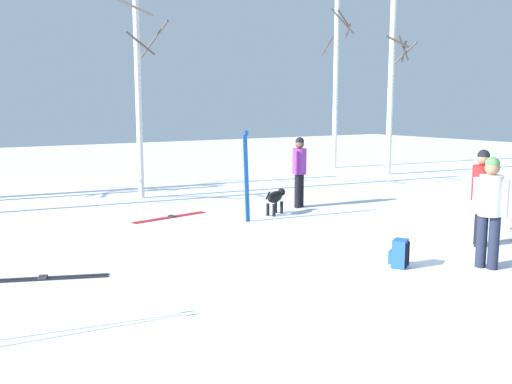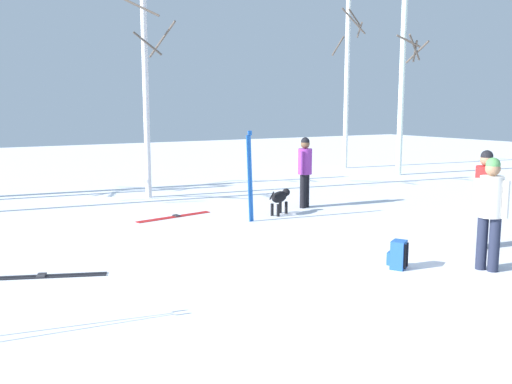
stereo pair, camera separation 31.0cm
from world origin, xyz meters
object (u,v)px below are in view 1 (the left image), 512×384
at_px(birch_tree_6, 392,76).
at_px(person_2, 299,167).
at_px(backpack_0, 399,254).
at_px(birch_tree_4, 138,71).
at_px(person_1, 481,191).
at_px(birch_tree_5, 336,79).
at_px(ski_pair_lying_0, 170,217).
at_px(person_0, 490,205).
at_px(dog, 276,198).
at_px(ski_pair_planted_0, 246,177).
at_px(ski_pair_lying_1, 39,279).

bearing_deg(birch_tree_6, person_2, -151.76).
distance_m(backpack_0, birch_tree_4, 9.02).
height_order(person_1, birch_tree_4, birch_tree_4).
xyz_separation_m(birch_tree_5, birch_tree_6, (0.25, -2.73, 0.03)).
bearing_deg(ski_pair_lying_0, person_1, -55.76).
distance_m(person_0, dog, 5.35).
height_order(ski_pair_lying_0, birch_tree_5, birch_tree_5).
distance_m(birch_tree_4, birch_tree_5, 9.70).
height_order(birch_tree_5, birch_tree_6, birch_tree_6).
height_order(person_1, ski_pair_planted_0, ski_pair_planted_0).
height_order(dog, ski_pair_planted_0, ski_pair_planted_0).
distance_m(person_1, birch_tree_5, 12.97).
relative_size(ski_pair_lying_0, birch_tree_6, 0.27).
bearing_deg(ski_pair_planted_0, person_0, -75.45).
xyz_separation_m(person_1, birch_tree_4, (-3.13, 8.20, 2.37)).
height_order(person_0, birch_tree_5, birch_tree_5).
distance_m(ski_pair_lying_0, birch_tree_6, 11.02).
bearing_deg(person_1, ski_pair_lying_1, 163.11).
bearing_deg(backpack_0, birch_tree_6, 45.23).
xyz_separation_m(person_0, backpack_0, (-1.11, 0.74, -0.77)).
height_order(dog, birch_tree_4, birch_tree_4).
xyz_separation_m(ski_pair_lying_0, ski_pair_lying_1, (-3.43, -3.16, -0.00)).
bearing_deg(birch_tree_6, backpack_0, -134.77).
xyz_separation_m(ski_pair_planted_0, birch_tree_4, (-0.74, 4.19, 2.39)).
xyz_separation_m(ski_pair_lying_0, birch_tree_4, (0.47, 2.91, 3.34)).
distance_m(person_2, birch_tree_6, 8.07).
distance_m(person_0, ski_pair_planted_0, 5.12).
distance_m(person_1, backpack_0, 2.35).
bearing_deg(dog, birch_tree_5, 42.21).
relative_size(dog, ski_pair_lying_1, 0.43).
distance_m(dog, ski_pair_lying_0, 2.43).
relative_size(dog, backpack_0, 1.83).
bearing_deg(ski_pair_lying_1, dog, 21.51).
bearing_deg(person_2, person_0, -97.10).
xyz_separation_m(ski_pair_lying_0, birch_tree_6, (9.96, 3.14, 3.50)).
bearing_deg(backpack_0, ski_pair_lying_1, 154.08).
relative_size(birch_tree_5, birch_tree_6, 0.97).
bearing_deg(ski_pair_planted_0, birch_tree_5, 40.09).
relative_size(ski_pair_planted_0, birch_tree_5, 0.29).
bearing_deg(person_1, ski_pair_planted_0, 120.85).
height_order(person_2, birch_tree_5, birch_tree_5).
distance_m(person_1, person_2, 4.82).
height_order(ski_pair_lying_1, birch_tree_5, birch_tree_5).
bearing_deg(ski_pair_lying_1, person_1, -16.89).
distance_m(person_0, birch_tree_6, 12.26).
distance_m(person_1, ski_pair_lying_1, 7.41).
xyz_separation_m(dog, ski_pair_lying_1, (-5.64, -2.22, -0.38)).
relative_size(person_2, ski_pair_lying_0, 0.92).
xyz_separation_m(ski_pair_planted_0, backpack_0, (0.18, -4.21, -0.76)).
height_order(backpack_0, birch_tree_5, birch_tree_5).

